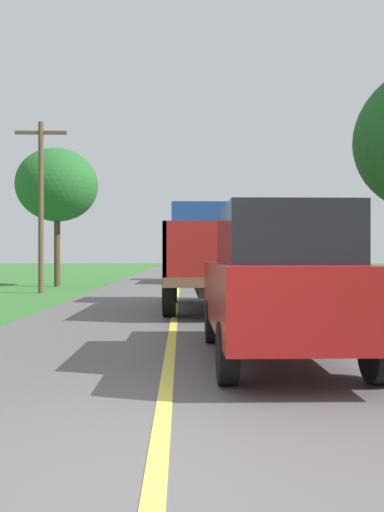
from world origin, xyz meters
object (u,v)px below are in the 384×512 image
(roadside_tree_mid_right, at_px, (57,185))
(following_car, at_px, (279,281))
(utility_pole_roadside, at_px, (41,200))
(banana_truck_near, at_px, (211,253))
(banana_truck_far, at_px, (200,255))

(roadside_tree_mid_right, height_order, following_car, roadside_tree_mid_right)
(utility_pole_roadside, bearing_deg, banana_truck_near, -43.17)
(banana_truck_far, relative_size, utility_pole_roadside, 0.90)
(banana_truck_near, height_order, following_car, banana_truck_near)
(banana_truck_near, xyz_separation_m, roadside_tree_mid_right, (-6.53, 10.00, 3.21))
(banana_truck_far, bearing_deg, roadside_tree_mid_right, -151.08)
(banana_truck_near, xyz_separation_m, following_car, (0.45, -7.22, -0.40))
(banana_truck_near, distance_m, banana_truck_far, 13.72)
(banana_truck_far, xyz_separation_m, roadside_tree_mid_right, (-6.73, -3.72, 3.22))
(banana_truck_far, bearing_deg, utility_pole_roadside, -128.25)
(roadside_tree_mid_right, distance_m, following_car, 18.92)
(banana_truck_near, xyz_separation_m, banana_truck_far, (0.20, 13.72, -0.01))
(utility_pole_roadside, bearing_deg, banana_truck_far, 51.75)
(banana_truck_far, relative_size, roadside_tree_mid_right, 0.91)
(banana_truck_near, bearing_deg, banana_truck_far, 89.17)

